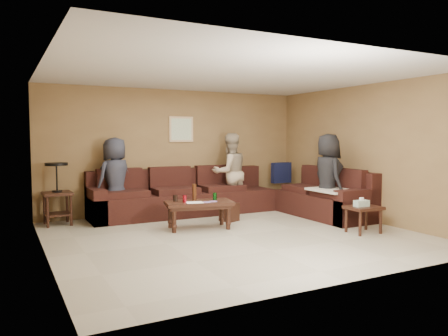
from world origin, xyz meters
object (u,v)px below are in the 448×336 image
coffee_table (199,205)px  side_table_right (363,210)px  waste_bin (229,212)px  person_left (115,179)px  sectional_sofa (234,199)px  end_table_left (57,192)px  person_middle (230,173)px  person_right (328,177)px

coffee_table → side_table_right: (2.21, -1.52, -0.02)m
waste_bin → side_table_right: bearing=-52.6°
person_left → sectional_sofa: bearing=141.5°
end_table_left → person_left: 1.02m
sectional_sofa → person_middle: 0.68m
person_middle → side_table_right: bearing=109.1°
person_middle → coffee_table: bearing=44.6°
coffee_table → person_middle: size_ratio=0.74×
sectional_sofa → end_table_left: end_table_left is taller
person_left → person_middle: bearing=153.2°
side_table_right → coffee_table: bearing=145.4°
end_table_left → person_right: person_right is taller
person_left → person_right: (3.53, -1.74, 0.03)m
end_table_left → person_left: person_left is taller
sectional_sofa → waste_bin: 0.57m
sectional_sofa → end_table_left: (-3.18, 0.64, 0.25)m
person_left → person_right: bearing=129.9°
person_middle → person_right: 2.01m
sectional_sofa → person_left: bearing=165.3°
person_middle → person_right: size_ratio=1.01×
side_table_right → person_left: person_left is taller
person_left → end_table_left: bearing=-27.7°
end_table_left → side_table_right: (4.29, -2.95, -0.19)m
coffee_table → end_table_left: end_table_left is taller
person_left → person_right: 3.93m
end_table_left → side_table_right: end_table_left is taller
person_left → side_table_right: bearing=114.9°
end_table_left → waste_bin: (2.85, -1.07, -0.41)m
sectional_sofa → person_right: person_right is taller
side_table_right → person_right: person_right is taller
sectional_sofa → coffee_table: size_ratio=3.87×
person_middle → person_right: (1.19, -1.62, -0.01)m
end_table_left → waste_bin: bearing=-20.6°
sectional_sofa → person_left: person_left is taller
side_table_right → waste_bin: 2.38m
waste_bin → person_right: 1.94m
coffee_table → person_right: bearing=-8.8°
end_table_left → person_right: 4.88m
coffee_table → person_right: 2.52m
waste_bin → person_left: 2.19m
coffee_table → person_middle: person_middle is taller
sectional_sofa → side_table_right: size_ratio=8.03×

